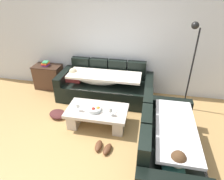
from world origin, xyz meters
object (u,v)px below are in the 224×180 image
Objects in this scene: fruit_bowl at (94,109)px; side_cabinet at (49,77)px; couch_along_wall at (104,86)px; wine_glass_near_left at (78,106)px; floor_lamp at (190,64)px; couch_near_window at (167,143)px; coffee_table at (97,115)px; book_stack_on_cabinet at (46,64)px; wine_glass_near_right at (110,110)px; crumpled_garment at (58,114)px; open_magazine at (110,110)px; pair_of_shoes at (103,147)px.

fruit_bowl is 0.39× the size of side_cabinet.
wine_glass_near_left is (-0.24, -1.18, 0.16)m from couch_along_wall.
wine_glass_near_left is at bearing -153.62° from floor_lamp.
couch_near_window is at bearing -49.81° from couch_along_wall.
coffee_table is 0.19m from fruit_bowl.
coffee_table is at bearing -152.06° from floor_lamp.
wine_glass_near_right is at bearing -35.37° from book_stack_on_cabinet.
book_stack_on_cabinet is 0.11× the size of floor_lamp.
crumpled_garment is at bearing -56.16° from book_stack_on_cabinet.
floor_lamp is (1.78, 0.98, 0.70)m from fruit_bowl.
pair_of_shoes is (0.01, -0.64, -0.34)m from open_magazine.
wine_glass_near_left is 1.98m from book_stack_on_cabinet.
wine_glass_near_right reaches higher than coffee_table.
coffee_table is 0.62× the size of floor_lamp.
floor_lamp reaches higher than couch_near_window.
pair_of_shoes is at bearing -44.59° from side_cabinet.
wine_glass_near_left is 0.75m from crumpled_garment.
couch_along_wall is 1.17× the size of couch_near_window.
book_stack_on_cabinet is 1.58m from crumpled_garment.
side_cabinet reaches higher than pair_of_shoes.
wine_glass_near_right reaches higher than fruit_bowl.
pair_of_shoes is (-1.05, -0.02, -0.29)m from couch_near_window.
floor_lamp is (1.45, 1.06, 0.62)m from wine_glass_near_right.
coffee_table is at bearing -37.06° from book_stack_on_cabinet.
book_stack_on_cabinet is 3.51m from floor_lamp.
couch_near_window is 1.79m from floor_lamp.
pair_of_shoes is (0.61, -0.53, -0.45)m from wine_glass_near_left.
coffee_table is at bearing -170.76° from open_magazine.
side_cabinet is (-3.02, 1.92, -0.01)m from couch_near_window.
couch_along_wall is 1.28m from wine_glass_near_right.
coffee_table is 0.42m from wine_glass_near_right.
couch_near_window reaches higher than side_cabinet.
crumpled_garment is (-0.88, 0.15, -0.36)m from fruit_bowl.
fruit_bowl is at bearing 166.18° from wine_glass_near_right.
floor_lamp is 2.98m from crumpled_garment.
wine_glass_near_left is (-0.31, -0.06, 0.08)m from fruit_bowl.
couch_along_wall is 2.02m from floor_lamp.
wine_glass_near_left is at bearing -169.24° from fruit_bowl.
wine_glass_near_right is 1.90m from floor_lamp.
side_cabinet reaches higher than wine_glass_near_left.
couch_along_wall is at bearing 108.70° from wine_glass_near_right.
couch_along_wall is 8.10× the size of open_magazine.
pair_of_shoes is at bearing -40.65° from wine_glass_near_left.
side_cabinet is 3.56m from floor_lamp.
coffee_table is 1.67× the size of side_cabinet.
wine_glass_near_left reaches higher than fruit_bowl.
wine_glass_near_left is 0.09× the size of floor_lamp.
crumpled_garment is at bearing -56.88° from side_cabinet.
floor_lamp is at bearing 26.38° from wine_glass_near_left.
couch_along_wall is 1.60m from side_cabinet.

